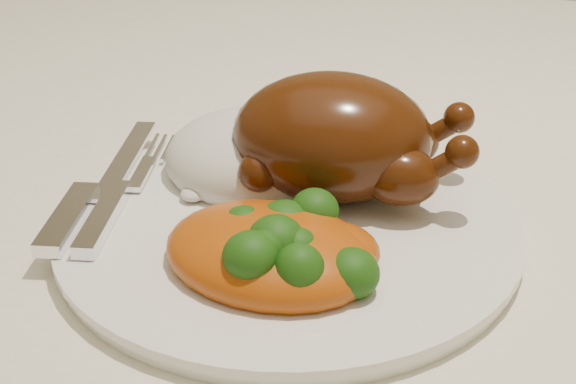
# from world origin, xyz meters

# --- Properties ---
(dining_table) EXTENTS (1.60, 0.90, 0.76)m
(dining_table) POSITION_xyz_m (0.00, 0.00, 0.67)
(dining_table) COLOR brown
(dining_table) RESTS_ON floor
(tablecloth) EXTENTS (1.73, 1.03, 0.18)m
(tablecloth) POSITION_xyz_m (0.00, 0.00, 0.74)
(tablecloth) COLOR white
(tablecloth) RESTS_ON dining_table
(dinner_plate) EXTENTS (0.40, 0.40, 0.01)m
(dinner_plate) POSITION_xyz_m (-0.06, -0.16, 0.77)
(dinner_plate) COLOR white
(dinner_plate) RESTS_ON tablecloth
(roast_chicken) EXTENTS (0.17, 0.11, 0.09)m
(roast_chicken) POSITION_xyz_m (-0.04, -0.12, 0.82)
(roast_chicken) COLOR #481B07
(roast_chicken) RESTS_ON dinner_plate
(rice_mound) EXTENTS (0.13, 0.12, 0.07)m
(rice_mound) POSITION_xyz_m (-0.10, -0.10, 0.79)
(rice_mound) COLOR silver
(rice_mound) RESTS_ON dinner_plate
(mac_and_cheese) EXTENTS (0.15, 0.12, 0.05)m
(mac_and_cheese) POSITION_xyz_m (-0.06, -0.22, 0.79)
(mac_and_cheese) COLOR #B84C0B
(mac_and_cheese) RESTS_ON dinner_plate
(cutlery) EXTENTS (0.05, 0.20, 0.01)m
(cutlery) POSITION_xyz_m (-0.19, -0.17, 0.79)
(cutlery) COLOR silver
(cutlery) RESTS_ON dinner_plate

